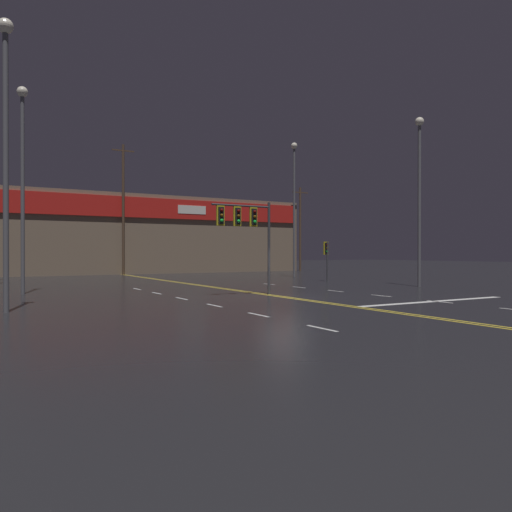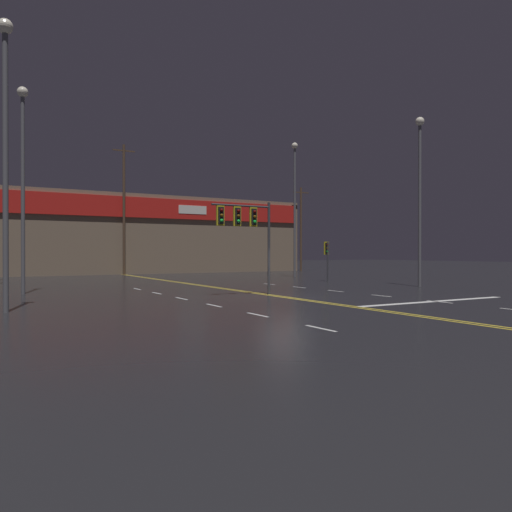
% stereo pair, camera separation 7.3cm
% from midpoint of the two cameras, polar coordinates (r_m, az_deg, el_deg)
% --- Properties ---
extents(ground_plane, '(200.00, 200.00, 0.00)m').
position_cam_midpoint_polar(ground_plane, '(24.51, 3.19, -4.71)').
color(ground_plane, black).
extents(road_markings, '(13.81, 60.00, 0.01)m').
position_cam_midpoint_polar(road_markings, '(24.23, 6.04, -4.77)').
color(road_markings, gold).
rests_on(road_markings, ground).
extents(traffic_signal_median, '(3.36, 0.36, 4.80)m').
position_cam_midpoint_polar(traffic_signal_median, '(25.34, -1.40, 3.85)').
color(traffic_signal_median, '#38383D').
rests_on(traffic_signal_median, ground).
extents(traffic_signal_corner_northeast, '(0.42, 0.36, 3.03)m').
position_cam_midpoint_polar(traffic_signal_corner_northeast, '(38.35, 8.00, 0.42)').
color(traffic_signal_corner_northeast, '#38383D').
rests_on(traffic_signal_corner_northeast, ground).
extents(streetlight_near_right, '(0.56, 0.56, 10.86)m').
position_cam_midpoint_polar(streetlight_near_right, '(33.93, 18.11, 8.19)').
color(streetlight_near_right, '#59595E').
rests_on(streetlight_near_right, ground).
extents(streetlight_median_approach, '(0.56, 0.56, 12.10)m').
position_cam_midpoint_polar(streetlight_median_approach, '(45.31, 4.34, 7.07)').
color(streetlight_median_approach, '#59595E').
rests_on(streetlight_median_approach, ground).
extents(streetlight_far_left, '(0.56, 0.56, 10.67)m').
position_cam_midpoint_polar(streetlight_far_left, '(20.77, -26.79, 12.92)').
color(streetlight_far_left, '#59595E').
rests_on(streetlight_far_left, ground).
extents(streetlight_far_median, '(0.56, 0.56, 10.91)m').
position_cam_midpoint_polar(streetlight_far_median, '(29.34, -25.19, 9.47)').
color(streetlight_far_median, '#59595E').
rests_on(streetlight_far_median, ground).
extents(building_backdrop, '(42.24, 10.23, 8.24)m').
position_cam_midpoint_polar(building_backdrop, '(56.47, -16.35, 2.33)').
color(building_backdrop, '#7A6651').
rests_on(building_backdrop, ground).
extents(utility_pole_row, '(45.34, 0.26, 12.89)m').
position_cam_midpoint_polar(utility_pole_row, '(51.29, -14.39, 4.23)').
color(utility_pole_row, '#4C3828').
rests_on(utility_pole_row, ground).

